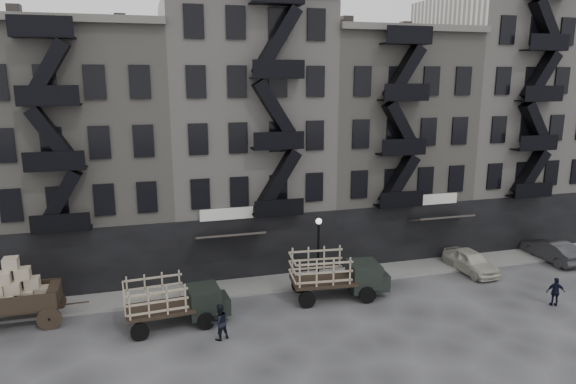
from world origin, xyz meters
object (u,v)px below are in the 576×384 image
object	(u,v)px
car_far	(552,250)
wagon	(15,288)
stake_truck_west	(174,299)
car_east	(471,261)
policeman	(556,292)
stake_truck_east	(336,271)
pedestrian_mid	(220,322)

from	to	relation	value
car_far	wagon	bearing A→B (deg)	0.58
stake_truck_west	car_east	distance (m)	18.89
wagon	car_far	distance (m)	32.97
wagon	car_far	bearing A→B (deg)	-0.85
stake_truck_west	car_far	world-z (taller)	stake_truck_west
car_east	policeman	bearing A→B (deg)	-78.89
stake_truck_west	car_far	xyz separation A→B (m)	(25.31, 2.59, -0.72)
stake_truck_east	car_far	distance (m)	16.38
car_far	car_east	bearing A→B (deg)	2.46
wagon	pedestrian_mid	bearing A→B (deg)	-25.20
car_east	pedestrian_mid	xyz separation A→B (m)	(-16.75, -4.31, 0.18)
stake_truck_east	pedestrian_mid	xyz separation A→B (m)	(-7.05, -2.97, -0.67)
stake_truck_west	pedestrian_mid	xyz separation A→B (m)	(1.99, -2.01, -0.56)
car_far	policeman	size ratio (longest dim) A/B	2.77
policeman	wagon	bearing A→B (deg)	10.62
policeman	stake_truck_east	bearing A→B (deg)	0.95
stake_truck_west	stake_truck_east	xyz separation A→B (m)	(9.04, 0.97, 0.11)
pedestrian_mid	stake_truck_west	bearing A→B (deg)	-65.99
stake_truck_west	pedestrian_mid	distance (m)	2.88
car_east	stake_truck_west	bearing A→B (deg)	-176.50
wagon	pedestrian_mid	distance (m)	10.56
stake_truck_west	pedestrian_mid	world-z (taller)	stake_truck_west
car_far	pedestrian_mid	world-z (taller)	pedestrian_mid
stake_truck_east	pedestrian_mid	bearing A→B (deg)	-151.76
wagon	stake_truck_east	bearing A→B (deg)	-5.79
stake_truck_west	stake_truck_east	bearing A→B (deg)	1.57
wagon	car_east	world-z (taller)	wagon
car_far	pedestrian_mid	distance (m)	23.78
car_east	car_far	size ratio (longest dim) A/B	0.94
car_east	policeman	world-z (taller)	policeman
pedestrian_mid	stake_truck_east	bearing A→B (deg)	-177.82
wagon	policeman	world-z (taller)	wagon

